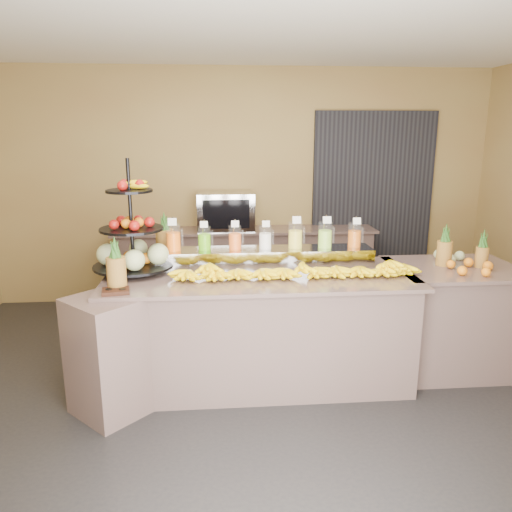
{
  "coord_description": "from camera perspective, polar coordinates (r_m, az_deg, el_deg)",
  "views": [
    {
      "loc": [
        -0.36,
        -3.58,
        2.07
      ],
      "look_at": [
        -0.03,
        0.3,
        1.09
      ],
      "focal_mm": 35.0,
      "sensor_mm": 36.0,
      "label": 1
    }
  ],
  "objects": [
    {
      "name": "fruit_stand",
      "position": [
        4.2,
        -13.32,
        1.36
      ],
      "size": [
        0.76,
        0.76,
        0.93
      ],
      "rotation": [
        0.0,
        0.0,
        0.17
      ],
      "color": "black",
      "rests_on": "buffet_counter"
    },
    {
      "name": "banana_heap",
      "position": [
        4.02,
        5.08,
        -1.44
      ],
      "size": [
        2.01,
        0.18,
        0.17
      ],
      "color": "yellow",
      "rests_on": "buffet_counter"
    },
    {
      "name": "juice_pitcher_lime",
      "position": [
        4.36,
        7.9,
        2.24
      ],
      "size": [
        0.12,
        0.13,
        0.29
      ],
      "color": "silver",
      "rests_on": "pitcher_tray"
    },
    {
      "name": "juice_pitcher_lemon",
      "position": [
        4.31,
        4.52,
        2.21
      ],
      "size": [
        0.12,
        0.13,
        0.3
      ],
      "color": "silver",
      "rests_on": "pitcher_tray"
    },
    {
      "name": "juice_pitcher_milk",
      "position": [
        4.28,
        1.07,
        2.0
      ],
      "size": [
        0.11,
        0.11,
        0.26
      ],
      "color": "silver",
      "rests_on": "pitcher_tray"
    },
    {
      "name": "pitcher_tray",
      "position": [
        4.31,
        1.06,
        -0.12
      ],
      "size": [
        1.85,
        0.3,
        0.15
      ],
      "primitive_type": "cube",
      "color": "gray",
      "rests_on": "buffet_counter"
    },
    {
      "name": "juice_pitcher_green",
      "position": [
        4.25,
        -5.92,
        1.89
      ],
      "size": [
        0.11,
        0.11,
        0.27
      ],
      "color": "silver",
      "rests_on": "pitcher_tray"
    },
    {
      "name": "oven_warmer",
      "position": [
        5.9,
        -3.49,
        5.16
      ],
      "size": [
        0.66,
        0.47,
        0.44
      ],
      "primitive_type": "cube",
      "rotation": [
        0.0,
        0.0,
        0.01
      ],
      "color": "gray",
      "rests_on": "back_ledge"
    },
    {
      "name": "ground",
      "position": [
        4.15,
        0.85,
        -15.76
      ],
      "size": [
        6.0,
        6.0,
        0.0
      ],
      "primitive_type": "plane",
      "color": "black",
      "rests_on": "ground"
    },
    {
      "name": "right_fruit_pile",
      "position": [
        4.56,
        22.82,
        -0.55
      ],
      "size": [
        0.4,
        0.39,
        0.21
      ],
      "color": "brown",
      "rests_on": "right_counter"
    },
    {
      "name": "juice_pitcher_orange_a",
      "position": [
        4.27,
        -9.42,
        1.95
      ],
      "size": [
        0.12,
        0.13,
        0.3
      ],
      "color": "silver",
      "rests_on": "pitcher_tray"
    },
    {
      "name": "buffet_counter",
      "position": [
        4.17,
        -1.08,
        -8.48
      ],
      "size": [
        2.75,
        1.25,
        0.93
      ],
      "color": "gray",
      "rests_on": "ground"
    },
    {
      "name": "room_envelope",
      "position": [
        4.4,
        2.39,
        11.64
      ],
      "size": [
        6.04,
        5.02,
        2.82
      ],
      "color": "olive",
      "rests_on": "ground"
    },
    {
      "name": "pineapple_left_a",
      "position": [
        3.8,
        -15.68,
        -1.49
      ],
      "size": [
        0.14,
        0.14,
        0.4
      ],
      "rotation": [
        0.0,
        0.0,
        0.13
      ],
      "color": "brown",
      "rests_on": "buffet_counter"
    },
    {
      "name": "right_counter",
      "position": [
        4.76,
        21.34,
        -6.53
      ],
      "size": [
        1.08,
        0.88,
        0.93
      ],
      "color": "gray",
      "rests_on": "ground"
    },
    {
      "name": "juice_pitcher_orange_b",
      "position": [
        4.26,
        -2.42,
        1.96
      ],
      "size": [
        0.11,
        0.11,
        0.27
      ],
      "color": "silver",
      "rests_on": "pitcher_tray"
    },
    {
      "name": "juice_pitcher_orange_c",
      "position": [
        4.42,
        11.19,
        2.21
      ],
      "size": [
        0.12,
        0.12,
        0.28
      ],
      "color": "silver",
      "rests_on": "pitcher_tray"
    },
    {
      "name": "back_ledge",
      "position": [
        6.05,
        -1.23,
        -1.2
      ],
      "size": [
        3.1,
        0.55,
        0.93
      ],
      "color": "gray",
      "rests_on": "ground"
    },
    {
      "name": "condiment_caddy",
      "position": [
        3.74,
        -15.74,
        -3.89
      ],
      "size": [
        0.21,
        0.18,
        0.03
      ],
      "primitive_type": "cube",
      "rotation": [
        0.0,
        0.0,
        0.18
      ],
      "color": "black",
      "rests_on": "buffet_counter"
    },
    {
      "name": "pineapple_left_b",
      "position": [
        4.45,
        -10.34,
        1.44
      ],
      "size": [
        0.16,
        0.16,
        0.46
      ],
      "rotation": [
        0.0,
        0.0,
        -0.42
      ],
      "color": "brown",
      "rests_on": "buffet_counter"
    }
  ]
}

